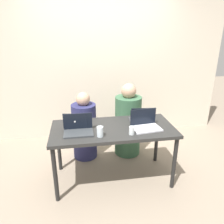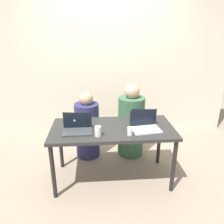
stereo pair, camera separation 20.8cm
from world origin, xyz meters
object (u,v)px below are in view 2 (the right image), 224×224
laptop_front_right (145,125)px  laptop_front_left (77,128)px  water_glass_left (98,132)px  water_glass_right (130,132)px  person_on_left (87,128)px  laptop_back_left (76,123)px  person_on_right (131,124)px  laptop_back_right (142,120)px

laptop_front_right → laptop_front_left: (-0.82, 0.00, -0.00)m
water_glass_left → water_glass_right: 0.37m
person_on_left → laptop_back_left: bearing=72.8°
laptop_front_left → water_glass_right: bearing=-13.5°
person_on_left → person_on_right: (0.68, 0.00, 0.05)m
person_on_right → laptop_front_left: (-0.77, -0.69, 0.28)m
person_on_left → laptop_front_left: person_on_left is taller
person_on_left → water_glass_left: (0.16, -0.83, 0.33)m
laptop_back_right → laptop_back_left: laptop_back_right is taller
person_on_left → water_glass_left: 0.91m
laptop_front_right → laptop_back_right: size_ratio=1.21×
person_on_right → laptop_front_right: (0.05, -0.69, 0.29)m
person_on_left → water_glass_right: person_on_left is taller
person_on_left → laptop_front_right: size_ratio=2.88×
laptop_back_right → water_glass_left: bearing=34.8°
laptop_front_right → laptop_back_right: laptop_front_right is taller
person_on_left → laptop_front_left: bearing=77.3°
person_on_right → laptop_back_left: bearing=31.4°
person_on_right → laptop_back_left: person_on_right is taller
water_glass_right → person_on_right: bearing=79.5°
person_on_right → laptop_front_left: person_on_right is taller
person_on_left → water_glass_right: bearing=116.7°
person_on_left → laptop_back_left: size_ratio=3.27×
person_on_left → water_glass_right: (0.52, -0.83, 0.33)m
laptop_front_right → laptop_back_left: 0.86m
person_on_left → laptop_front_right: bearing=131.3°
laptop_front_right → water_glass_left: size_ratio=3.09×
laptop_front_right → water_glass_right: bearing=-152.5°
laptop_back_right → person_on_left: bearing=-29.3°
laptop_front_right → laptop_front_left: 0.82m
laptop_back_right → water_glass_right: 0.38m
laptop_front_left → water_glass_right: 0.63m
laptop_front_right → laptop_back_right: bearing=84.6°
water_glass_left → person_on_right: bearing=57.7°
laptop_front_right → water_glass_left: laptop_front_right is taller
laptop_front_left → water_glass_right: laptop_front_left is taller
laptop_front_right → water_glass_left: (-0.58, -0.14, 0.00)m
person_on_right → laptop_back_left: (-0.79, -0.53, 0.28)m
person_on_left → person_on_right: person_on_right is taller
laptop_back_right → water_glass_right: size_ratio=3.15×
laptop_front_left → laptop_back_right: bearing=12.3°
laptop_front_right → water_glass_right: size_ratio=3.81×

